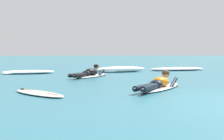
# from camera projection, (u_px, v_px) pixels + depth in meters

# --- Properties ---
(ground_plane) EXTENTS (120.00, 120.00, 0.00)m
(ground_plane) POSITION_uv_depth(u_px,v_px,m) (145.00, 72.00, 16.07)
(ground_plane) COLOR #2D6B7A
(surfer_near) EXTENTS (1.89, 2.46, 0.54)m
(surfer_near) POSITION_uv_depth(u_px,v_px,m) (159.00, 85.00, 8.49)
(surfer_near) COLOR silver
(surfer_near) RESTS_ON ground
(surfer_far) EXTENTS (1.69, 2.41, 0.54)m
(surfer_far) POSITION_uv_depth(u_px,v_px,m) (90.00, 74.00, 12.56)
(surfer_far) COLOR white
(surfer_far) RESTS_ON ground
(drifting_surfboard) EXTENTS (1.56, 1.73, 0.16)m
(drifting_surfboard) POSITION_uv_depth(u_px,v_px,m) (38.00, 93.00, 7.50)
(drifting_surfboard) COLOR white
(drifting_surfboard) RESTS_ON ground
(whitewater_front) EXTENTS (3.22, 1.60, 0.17)m
(whitewater_front) POSITION_uv_depth(u_px,v_px,m) (177.00, 69.00, 17.02)
(whitewater_front) COLOR white
(whitewater_front) RESTS_ON ground
(whitewater_mid_left) EXTENTS (2.49, 1.43, 0.16)m
(whitewater_mid_left) POSITION_uv_depth(u_px,v_px,m) (29.00, 72.00, 14.52)
(whitewater_mid_left) COLOR white
(whitewater_mid_left) RESTS_ON ground
(whitewater_far_band) EXTENTS (2.66, 1.32, 0.29)m
(whitewater_far_band) POSITION_uv_depth(u_px,v_px,m) (121.00, 69.00, 15.56)
(whitewater_far_band) COLOR white
(whitewater_far_band) RESTS_ON ground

